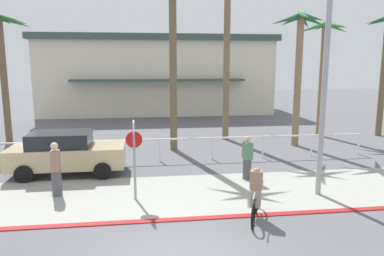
# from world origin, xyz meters

# --- Properties ---
(ground_plane) EXTENTS (80.00, 80.00, 0.00)m
(ground_plane) POSITION_xyz_m (0.00, 10.00, 0.00)
(ground_plane) COLOR #5B5B60
(sidewalk_strip) EXTENTS (44.00, 4.00, 0.02)m
(sidewalk_strip) POSITION_xyz_m (0.00, 4.20, 0.01)
(sidewalk_strip) COLOR #9E9E93
(sidewalk_strip) RESTS_ON ground
(curb_paint) EXTENTS (44.00, 0.24, 0.03)m
(curb_paint) POSITION_xyz_m (0.00, 2.20, 0.01)
(curb_paint) COLOR maroon
(curb_paint) RESTS_ON ground
(building_backdrop) EXTENTS (19.90, 9.47, 6.60)m
(building_backdrop) POSITION_xyz_m (0.54, 26.02, 3.32)
(building_backdrop) COLOR beige
(building_backdrop) RESTS_ON ground
(rail_fence) EXTENTS (19.07, 0.08, 1.04)m
(rail_fence) POSITION_xyz_m (0.00, 8.50, 0.84)
(rail_fence) COLOR white
(rail_fence) RESTS_ON ground
(stop_sign_bike_lane) EXTENTS (0.52, 0.56, 2.56)m
(stop_sign_bike_lane) POSITION_xyz_m (-0.99, 3.90, 1.68)
(stop_sign_bike_lane) COLOR gray
(stop_sign_bike_lane) RESTS_ON ground
(streetlight_curb) EXTENTS (0.24, 2.54, 7.50)m
(streetlight_curb) POSITION_xyz_m (5.06, 3.38, 4.28)
(streetlight_curb) COLOR #9EA0A5
(streetlight_curb) RESTS_ON ground
(palm_tree_2) EXTENTS (3.35, 2.90, 6.89)m
(palm_tree_2) POSITION_xyz_m (-8.11, 13.55, 5.36)
(palm_tree_2) COLOR brown
(palm_tree_2) RESTS_ON ground
(palm_tree_3) EXTENTS (3.03, 2.99, 9.33)m
(palm_tree_3) POSITION_xyz_m (0.83, 10.61, 6.68)
(palm_tree_3) COLOR brown
(palm_tree_3) RESTS_ON ground
(palm_tree_4) EXTENTS (3.39, 3.09, 9.86)m
(palm_tree_4) POSITION_xyz_m (4.01, 12.90, 7.08)
(palm_tree_4) COLOR #756047
(palm_tree_4) RESTS_ON ground
(palm_tree_5) EXTENTS (2.89, 3.65, 6.86)m
(palm_tree_5) POSITION_xyz_m (7.25, 10.80, 5.14)
(palm_tree_5) COLOR #846B4C
(palm_tree_5) RESTS_ON ground
(palm_tree_6) EXTENTS (2.82, 3.16, 6.73)m
(palm_tree_6) POSITION_xyz_m (9.76, 13.12, 5.11)
(palm_tree_6) COLOR #846B4C
(palm_tree_6) RESTS_ON ground
(car_tan_1) EXTENTS (4.40, 2.02, 1.69)m
(car_tan_1) POSITION_xyz_m (-3.72, 7.06, 0.87)
(car_tan_1) COLOR tan
(car_tan_1) RESTS_ON ground
(cyclist_black_0) EXTENTS (0.75, 1.71, 1.50)m
(cyclist_black_0) POSITION_xyz_m (2.40, 2.02, 0.69)
(cyclist_black_0) COLOR black
(cyclist_black_0) RESTS_ON ground
(pedestrian_0) EXTENTS (0.38, 0.45, 1.67)m
(pedestrian_0) POSITION_xyz_m (3.14, 5.49, 0.77)
(pedestrian_0) COLOR #4C4C51
(pedestrian_0) RESTS_ON ground
(pedestrian_1) EXTENTS (0.34, 0.41, 1.82)m
(pedestrian_1) POSITION_xyz_m (-3.56, 4.58, 0.85)
(pedestrian_1) COLOR #4C4C51
(pedestrian_1) RESTS_ON ground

